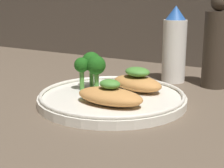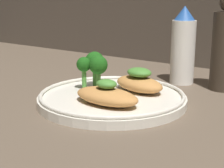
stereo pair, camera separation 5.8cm
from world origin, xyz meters
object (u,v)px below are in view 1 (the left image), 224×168
at_px(plate, 112,98).
at_px(pepper_grinder, 216,46).
at_px(sauce_bottle, 174,46).
at_px(broccoli_bunch, 91,65).

distance_m(plate, pepper_grinder, 0.25).
xyz_separation_m(sauce_bottle, pepper_grinder, (0.09, -0.00, 0.01)).
height_order(plate, broccoli_bunch, broccoli_bunch).
bearing_deg(plate, pepper_grinder, 59.51).
bearing_deg(sauce_bottle, plate, -98.87).
bearing_deg(broccoli_bunch, sauce_bottle, 65.47).
bearing_deg(plate, sauce_bottle, 81.13).
height_order(broccoli_bunch, sauce_bottle, sauce_bottle).
height_order(plate, sauce_bottle, sauce_bottle).
bearing_deg(sauce_bottle, broccoli_bunch, -114.53).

